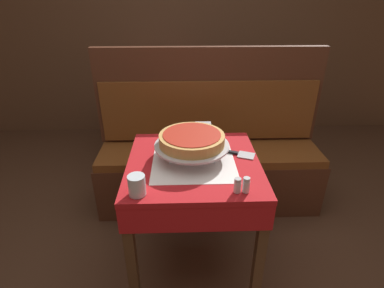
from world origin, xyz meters
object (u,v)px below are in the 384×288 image
at_px(deep_dish_pizza, 192,139).
at_px(salt_shaker, 237,185).
at_px(condiment_caddy, 170,74).
at_px(dining_table_front, 194,178).
at_px(dining_table_rear, 161,91).
at_px(napkin_holder, 203,130).
at_px(water_glass_near, 137,185).
at_px(booth_bench, 209,162).
at_px(pepper_shaker, 246,185).
at_px(pizza_pan_stand, 192,146).
at_px(pizza_server, 235,153).

bearing_deg(deep_dish_pizza, salt_shaker, -59.27).
bearing_deg(salt_shaker, condiment_caddy, 100.35).
xyz_separation_m(dining_table_front, dining_table_rear, (-0.28, 1.66, -0.01)).
bearing_deg(napkin_holder, water_glass_near, -119.18).
xyz_separation_m(deep_dish_pizza, napkin_holder, (0.08, 0.27, -0.07)).
xyz_separation_m(booth_bench, pepper_shaker, (0.08, -0.96, 0.44)).
relative_size(pizza_pan_stand, condiment_caddy, 2.46).
height_order(dining_table_front, salt_shaker, salt_shaker).
bearing_deg(deep_dish_pizza, napkin_holder, 73.69).
distance_m(dining_table_rear, booth_bench, 1.12).
distance_m(dining_table_front, salt_shaker, 0.38).
height_order(dining_table_front, water_glass_near, water_glass_near).
xyz_separation_m(booth_bench, condiment_caddy, (-0.33, 1.08, 0.45)).
bearing_deg(salt_shaker, deep_dish_pizza, 120.73).
bearing_deg(pizza_server, pizza_pan_stand, -172.81).
bearing_deg(deep_dish_pizza, dining_table_rear, 99.63).
xyz_separation_m(pizza_pan_stand, pepper_shaker, (0.24, -0.33, -0.03)).
distance_m(booth_bench, pizza_server, 0.73).
bearing_deg(pizza_pan_stand, salt_shaker, -59.27).
distance_m(salt_shaker, condiment_caddy, 2.07).
distance_m(dining_table_rear, napkin_holder, 1.41).
distance_m(deep_dish_pizza, pizza_server, 0.27).
height_order(booth_bench, pepper_shaker, booth_bench).
relative_size(dining_table_front, condiment_caddy, 4.61).
xyz_separation_m(dining_table_front, pepper_shaker, (0.23, -0.29, 0.15)).
height_order(pepper_shaker, condiment_caddy, condiment_caddy).
distance_m(deep_dish_pizza, condiment_caddy, 1.72).
bearing_deg(pepper_shaker, booth_bench, 94.69).
relative_size(pizza_server, salt_shaker, 3.26).
bearing_deg(pepper_shaker, napkin_holder, 104.72).
relative_size(pizza_pan_stand, water_glass_near, 4.22).
relative_size(water_glass_near, salt_shaker, 1.33).
relative_size(pizza_pan_stand, pepper_shaker, 5.40).
bearing_deg(booth_bench, napkin_holder, -102.56).
bearing_deg(napkin_holder, dining_table_rear, 104.70).
bearing_deg(dining_table_rear, pepper_shaker, -75.29).
bearing_deg(pepper_shaker, condiment_caddy, 101.43).
relative_size(dining_table_rear, pepper_shaker, 10.27).
distance_m(dining_table_front, pizza_server, 0.27).
bearing_deg(booth_bench, salt_shaker, -87.69).
xyz_separation_m(dining_table_front, booth_bench, (0.15, 0.67, -0.29)).
bearing_deg(condiment_caddy, dining_table_rear, -138.73).
xyz_separation_m(dining_table_rear, deep_dish_pizza, (0.27, -1.62, 0.23)).
bearing_deg(dining_table_rear, condiment_caddy, 41.27).
bearing_deg(dining_table_rear, pizza_pan_stand, -80.37).
distance_m(dining_table_rear, salt_shaker, 2.02).
distance_m(dining_table_front, booth_bench, 0.75).
bearing_deg(pepper_shaker, deep_dish_pizza, 125.58).
height_order(pizza_server, water_glass_near, water_glass_near).
height_order(dining_table_front, booth_bench, booth_bench).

